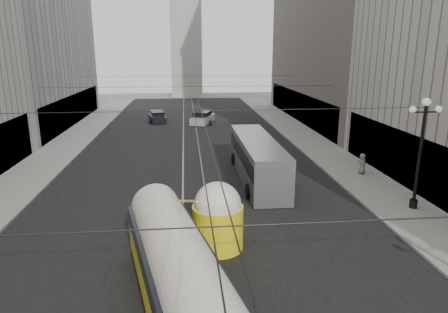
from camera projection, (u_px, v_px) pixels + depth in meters
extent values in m
cube|color=black|center=(192.00, 153.00, 36.01)|extent=(20.00, 85.00, 0.02)
cube|color=gray|center=(66.00, 146.00, 38.24)|extent=(4.00, 72.00, 0.15)
cube|color=gray|center=(309.00, 141.00, 40.48)|extent=(4.00, 72.00, 0.15)
cube|color=gray|center=(183.00, 153.00, 35.94)|extent=(0.12, 85.00, 0.04)
cube|color=gray|center=(200.00, 153.00, 36.08)|extent=(0.12, 85.00, 0.04)
cube|color=#999999|center=(11.00, 5.00, 45.43)|extent=(12.00, 28.00, 28.00)
cube|color=black|center=(75.00, 109.00, 49.09)|extent=(0.10, 25.20, 3.60)
cube|color=black|center=(404.00, 158.00, 26.71)|extent=(0.10, 18.00, 3.60)
cube|color=black|center=(298.00, 106.00, 51.71)|extent=(0.10, 28.80, 3.60)
cube|color=#B2AFA8|center=(186.00, 34.00, 78.58)|extent=(6.00, 6.00, 24.00)
cylinder|color=black|center=(419.00, 158.00, 22.43)|extent=(0.18, 0.18, 6.00)
cylinder|color=black|center=(413.00, 204.00, 23.14)|extent=(0.44, 0.44, 0.50)
cylinder|color=black|center=(425.00, 112.00, 21.76)|extent=(1.60, 0.08, 0.08)
sphere|color=white|center=(427.00, 102.00, 21.62)|extent=(0.44, 0.44, 0.44)
sphere|color=white|center=(413.00, 109.00, 21.65)|extent=(0.36, 0.36, 0.36)
sphere|color=white|center=(439.00, 109.00, 21.79)|extent=(0.36, 0.36, 0.36)
cylinder|color=black|center=(213.00, 227.00, 7.06)|extent=(25.00, 0.03, 0.03)
cylinder|color=black|center=(194.00, 111.00, 20.52)|extent=(25.00, 0.03, 0.03)
cylinder|color=black|center=(190.00, 87.00, 33.98)|extent=(25.00, 0.03, 0.03)
cylinder|color=black|center=(188.00, 76.00, 47.44)|extent=(25.00, 0.03, 0.03)
cylinder|color=black|center=(190.00, 85.00, 37.88)|extent=(0.03, 72.00, 0.03)
cylinder|color=black|center=(194.00, 85.00, 37.92)|extent=(0.03, 72.00, 0.03)
cube|color=black|center=(188.00, 287.00, 12.32)|extent=(5.16, 12.78, 0.77)
cylinder|color=silver|center=(188.00, 279.00, 12.24)|extent=(4.88, 12.71, 2.10)
cylinder|color=yellow|center=(218.00, 227.00, 18.56)|extent=(2.37, 2.37, 2.10)
sphere|color=silver|center=(218.00, 205.00, 18.28)|extent=(2.19, 2.19, 2.19)
cube|color=gray|center=(257.00, 159.00, 28.51)|extent=(2.42, 11.52, 2.88)
cube|color=black|center=(257.00, 152.00, 28.39)|extent=(2.44, 11.12, 1.06)
cube|color=black|center=(275.00, 179.00, 22.94)|extent=(2.21, 0.10, 1.34)
cylinder|color=black|center=(249.00, 191.00, 24.95)|extent=(0.30, 0.96, 0.96)
cylinder|color=black|center=(286.00, 190.00, 25.17)|extent=(0.30, 0.96, 0.96)
cylinder|color=black|center=(234.00, 159.00, 32.37)|extent=(0.30, 0.96, 0.96)
cylinder|color=black|center=(263.00, 158.00, 32.59)|extent=(0.30, 0.96, 0.96)
cube|color=#B8B8B8|center=(203.00, 119.00, 50.49)|extent=(3.42, 5.27, 0.87)
cube|color=black|center=(203.00, 115.00, 50.33)|extent=(2.51, 3.10, 0.82)
cylinder|color=black|center=(196.00, 123.00, 48.85)|extent=(0.22, 0.69, 0.69)
cylinder|color=black|center=(211.00, 123.00, 49.02)|extent=(0.22, 0.69, 0.69)
cylinder|color=black|center=(195.00, 119.00, 52.04)|extent=(0.22, 0.69, 0.69)
cylinder|color=black|center=(209.00, 118.00, 52.21)|extent=(0.22, 0.69, 0.69)
cube|color=black|center=(157.00, 118.00, 51.74)|extent=(2.61, 4.61, 0.77)
cube|color=black|center=(157.00, 114.00, 51.60)|extent=(2.01, 2.65, 0.73)
cylinder|color=black|center=(150.00, 121.00, 50.28)|extent=(0.22, 0.62, 0.62)
cylinder|color=black|center=(163.00, 121.00, 50.43)|extent=(0.22, 0.62, 0.62)
cylinder|color=black|center=(152.00, 118.00, 53.12)|extent=(0.22, 0.62, 0.62)
cylinder|color=black|center=(164.00, 117.00, 53.27)|extent=(0.22, 0.62, 0.62)
imported|color=slate|center=(362.00, 164.00, 29.41)|extent=(0.82, 0.60, 1.52)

